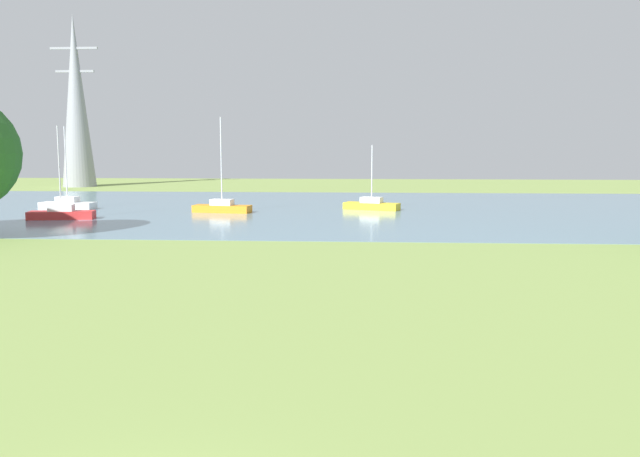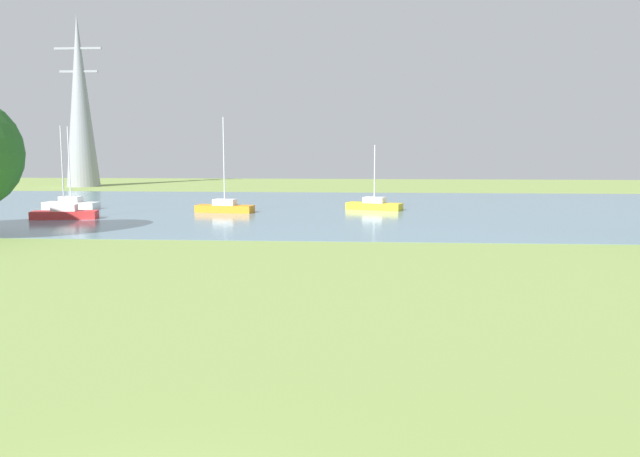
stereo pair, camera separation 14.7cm
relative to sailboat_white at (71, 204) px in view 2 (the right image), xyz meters
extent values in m
plane|color=#7F994C|center=(22.45, -26.16, -0.47)|extent=(160.00, 160.00, 0.00)
cube|color=slate|center=(22.45, 1.84, -0.46)|extent=(140.00, 40.00, 0.02)
cube|color=white|center=(0.00, 0.00, -0.15)|extent=(4.92, 1.93, 0.60)
cube|color=white|center=(0.00, 0.00, 0.40)|extent=(1.89, 1.26, 0.50)
cylinder|color=silver|center=(0.00, 0.00, 3.45)|extent=(0.10, 0.10, 6.59)
cube|color=yellow|center=(26.61, 1.10, -0.15)|extent=(5.02, 3.05, 0.60)
cube|color=white|center=(26.61, 1.10, 0.40)|extent=(2.07, 1.65, 0.50)
cylinder|color=silver|center=(26.61, 1.10, 2.64)|extent=(0.10, 0.10, 4.97)
cube|color=orange|center=(14.14, -2.02, -0.15)|extent=(4.97, 2.21, 0.60)
cube|color=white|center=(14.14, -2.02, 0.40)|extent=(1.95, 1.36, 0.50)
cylinder|color=silver|center=(14.14, -2.02, 3.79)|extent=(0.10, 0.10, 7.26)
cube|color=red|center=(3.02, -7.72, -0.15)|extent=(4.99, 2.32, 0.60)
cube|color=white|center=(3.02, -7.72, 0.40)|extent=(1.97, 1.40, 0.50)
cylinder|color=silver|center=(3.02, -7.72, 3.36)|extent=(0.10, 0.10, 6.41)
cone|color=gray|center=(-12.55, 31.33, 11.00)|extent=(4.40, 4.40, 22.93)
cube|color=gray|center=(-12.55, 31.33, 17.88)|extent=(6.40, 0.30, 0.30)
cube|color=gray|center=(-12.55, 31.33, 14.88)|extent=(5.20, 0.30, 0.30)
camera|label=1|loc=(25.80, -56.16, 5.12)|focal=37.09mm
camera|label=2|loc=(25.95, -56.15, 5.12)|focal=37.09mm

